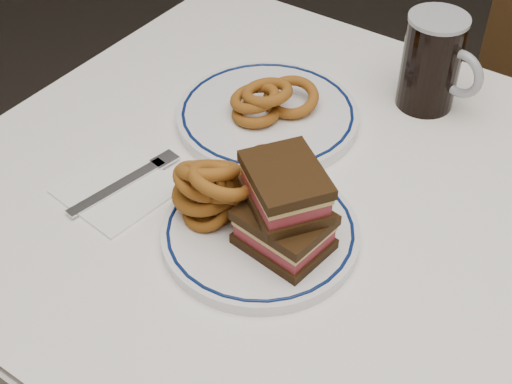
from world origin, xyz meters
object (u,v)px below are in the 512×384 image
Objects in this scene: main_plate at (260,232)px; far_plate at (268,115)px; reuben_sandwich at (285,209)px; beer_mug at (433,62)px.

main_plate is 0.91× the size of far_plate.
far_plate is (-0.17, 0.21, -0.06)m from reuben_sandwich.
reuben_sandwich reaches higher than main_plate.
main_plate is 1.88× the size of reuben_sandwich.
reuben_sandwich is at bearing -0.94° from main_plate.
beer_mug reaches higher than reuben_sandwich.
reuben_sandwich is at bearing -51.69° from far_plate.
far_plate is (-0.18, -0.18, -0.07)m from beer_mug.
far_plate reaches higher than main_plate.
beer_mug is 0.26m from far_plate.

